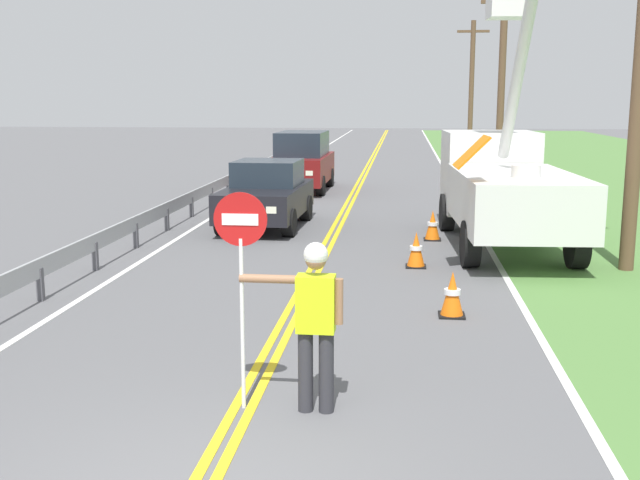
% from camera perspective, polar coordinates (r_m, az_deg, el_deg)
% --- Properties ---
extents(centerline_yellow_left, '(0.11, 110.00, 0.01)m').
position_cam_1_polar(centerline_yellow_left, '(25.84, 2.21, 3.20)').
color(centerline_yellow_left, yellow).
rests_on(centerline_yellow_left, ground).
extents(centerline_yellow_right, '(0.11, 110.00, 0.01)m').
position_cam_1_polar(centerline_yellow_right, '(25.82, 2.61, 3.19)').
color(centerline_yellow_right, yellow).
rests_on(centerline_yellow_right, ground).
extents(edge_line_right, '(0.12, 110.00, 0.01)m').
position_cam_1_polar(edge_line_right, '(25.85, 10.41, 3.04)').
color(edge_line_right, silver).
rests_on(edge_line_right, ground).
extents(edge_line_left, '(0.12, 110.00, 0.01)m').
position_cam_1_polar(edge_line_left, '(26.31, -5.45, 3.29)').
color(edge_line_left, silver).
rests_on(edge_line_left, ground).
extents(flagger_worker, '(1.09, 0.25, 1.83)m').
position_cam_1_polar(flagger_worker, '(8.02, -0.39, -5.66)').
color(flagger_worker, '#2D2D33').
rests_on(flagger_worker, ground).
extents(stop_sign_paddle, '(0.56, 0.04, 2.33)m').
position_cam_1_polar(stop_sign_paddle, '(7.99, -5.87, -0.88)').
color(stop_sign_paddle, silver).
rests_on(stop_sign_paddle, ground).
extents(utility_bucket_truck, '(2.67, 6.91, 5.78)m').
position_cam_1_polar(utility_bucket_truck, '(17.85, 13.38, 4.24)').
color(utility_bucket_truck, silver).
rests_on(utility_bucket_truck, ground).
extents(oncoming_sedan_nearest, '(2.03, 4.16, 1.70)m').
position_cam_1_polar(oncoming_sedan_nearest, '(19.78, -3.98, 3.36)').
color(oncoming_sedan_nearest, black).
rests_on(oncoming_sedan_nearest, ground).
extents(oncoming_suv_second, '(1.96, 4.63, 2.10)m').
position_cam_1_polar(oncoming_suv_second, '(27.61, -1.32, 5.87)').
color(oncoming_suv_second, maroon).
rests_on(oncoming_suv_second, ground).
extents(utility_pole_mid, '(1.80, 0.28, 7.51)m').
position_cam_1_polar(utility_pole_mid, '(31.38, 13.31, 11.40)').
color(utility_pole_mid, brown).
rests_on(utility_pole_mid, ground).
extents(utility_pole_far, '(1.80, 0.28, 7.57)m').
position_cam_1_polar(utility_pole_far, '(45.56, 11.16, 11.15)').
color(utility_pole_far, brown).
rests_on(utility_pole_far, ground).
extents(traffic_cone_lead, '(0.40, 0.40, 0.70)m').
position_cam_1_polar(traffic_cone_lead, '(11.86, 9.77, -4.02)').
color(traffic_cone_lead, orange).
rests_on(traffic_cone_lead, ground).
extents(traffic_cone_mid, '(0.40, 0.40, 0.70)m').
position_cam_1_polar(traffic_cone_mid, '(15.19, 7.13, -0.76)').
color(traffic_cone_mid, orange).
rests_on(traffic_cone_mid, ground).
extents(traffic_cone_tail, '(0.40, 0.40, 0.70)m').
position_cam_1_polar(traffic_cone_tail, '(18.14, 8.34, 1.04)').
color(traffic_cone_tail, orange).
rests_on(traffic_cone_tail, ground).
extents(guardrail_left_shoulder, '(0.10, 32.00, 0.71)m').
position_cam_1_polar(guardrail_left_shoulder, '(20.69, -10.37, 2.65)').
color(guardrail_left_shoulder, '#9EA0A3').
rests_on(guardrail_left_shoulder, ground).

